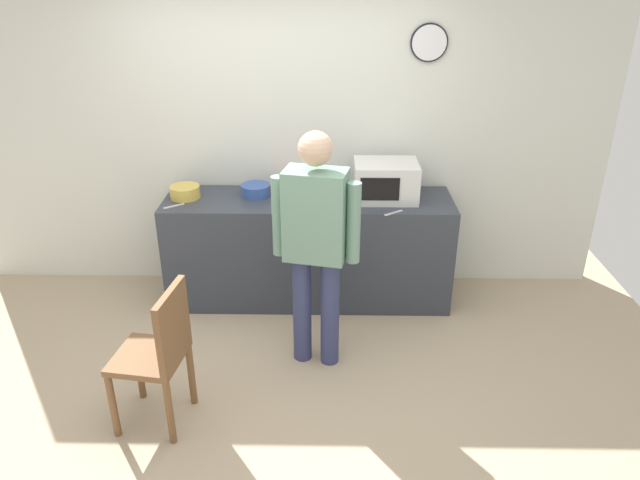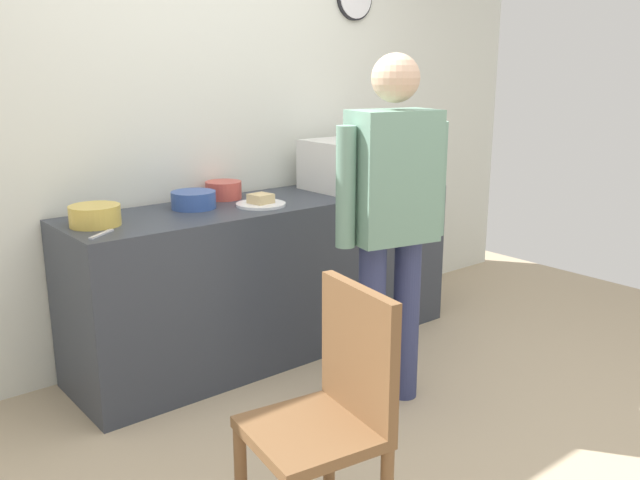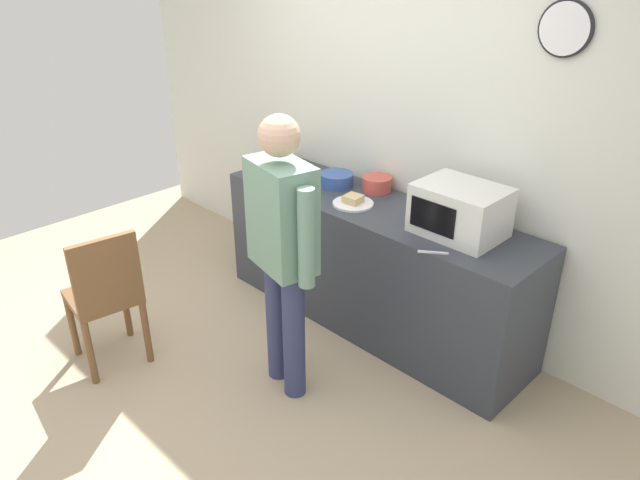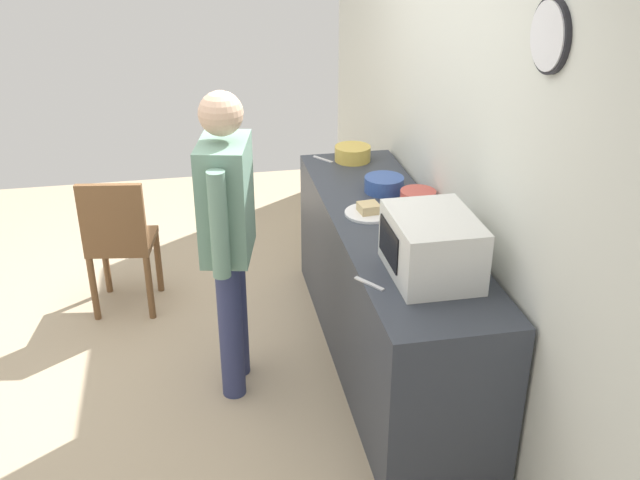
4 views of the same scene
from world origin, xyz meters
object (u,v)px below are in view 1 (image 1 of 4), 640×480
object	(u,v)px
salad_bowl	(185,192)
cereal_bowl	(256,190)
mixing_bowl	(289,184)
microwave	(386,181)
person_standing	(316,236)
sandwich_plate	(293,201)
fork_utensil	(174,206)
wooden_chair	(160,351)
spoon_utensil	(394,213)

from	to	relation	value
salad_bowl	cereal_bowl	size ratio (longest dim) A/B	1.01
salad_bowl	mixing_bowl	bearing A→B (deg)	13.07
microwave	person_standing	xyz separation A→B (m)	(-0.53, -0.92, -0.06)
sandwich_plate	fork_utensil	size ratio (longest dim) A/B	1.59
mixing_bowl	fork_utensil	size ratio (longest dim) A/B	1.20
person_standing	sandwich_plate	bearing A→B (deg)	103.79
wooden_chair	salad_bowl	bearing A→B (deg)	95.66
salad_bowl	spoon_utensil	distance (m)	1.67
sandwich_plate	salad_bowl	size ratio (longest dim) A/B	1.13
cereal_bowl	fork_utensil	bearing A→B (deg)	-157.23
salad_bowl	fork_utensil	distance (m)	0.20
fork_utensil	person_standing	world-z (taller)	person_standing
sandwich_plate	fork_utensil	world-z (taller)	sandwich_plate
mixing_bowl	fork_utensil	bearing A→B (deg)	-156.30
sandwich_plate	fork_utensil	distance (m)	0.93
fork_utensil	wooden_chair	size ratio (longest dim) A/B	0.18
salad_bowl	wooden_chair	world-z (taller)	salad_bowl
salad_bowl	person_standing	distance (m)	1.40
sandwich_plate	mixing_bowl	distance (m)	0.31
wooden_chair	person_standing	bearing A→B (deg)	35.06
microwave	sandwich_plate	size ratio (longest dim) A/B	1.85
fork_utensil	cereal_bowl	bearing A→B (deg)	22.77
spoon_utensil	wooden_chair	distance (m)	1.98
microwave	person_standing	size ratio (longest dim) A/B	0.30
sandwich_plate	mixing_bowl	bearing A→B (deg)	99.35
sandwich_plate	wooden_chair	world-z (taller)	sandwich_plate
mixing_bowl	wooden_chair	bearing A→B (deg)	-111.05
wooden_chair	cereal_bowl	bearing A→B (deg)	75.85
microwave	cereal_bowl	size ratio (longest dim) A/B	2.11
spoon_utensil	mixing_bowl	bearing A→B (deg)	149.10
salad_bowl	person_standing	xyz separation A→B (m)	(1.07, -0.91, 0.04)
microwave	mixing_bowl	world-z (taller)	microwave
salad_bowl	wooden_chair	distance (m)	1.61
microwave	fork_utensil	size ratio (longest dim) A/B	2.94
cereal_bowl	mixing_bowl	xyz separation A→B (m)	(0.26, 0.13, 0.00)
mixing_bowl	person_standing	world-z (taller)	person_standing
sandwich_plate	spoon_utensil	xyz separation A→B (m)	(0.77, -0.19, -0.02)
salad_bowl	fork_utensil	xyz separation A→B (m)	(-0.05, -0.19, -0.05)
person_standing	wooden_chair	bearing A→B (deg)	-144.94
sandwich_plate	cereal_bowl	world-z (taller)	cereal_bowl
microwave	fork_utensil	distance (m)	1.67
microwave	wooden_chair	size ratio (longest dim) A/B	0.53
microwave	mixing_bowl	distance (m)	0.81
mixing_bowl	spoon_utensil	distance (m)	0.96
fork_utensil	spoon_utensil	distance (m)	1.70
fork_utensil	spoon_utensil	size ratio (longest dim) A/B	1.00
mixing_bowl	wooden_chair	world-z (taller)	mixing_bowl
spoon_utensil	wooden_chair	xyz separation A→B (m)	(-1.49, -1.25, -0.37)
person_standing	wooden_chair	size ratio (longest dim) A/B	1.79
sandwich_plate	salad_bowl	xyz separation A→B (m)	(-0.87, 0.11, 0.03)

